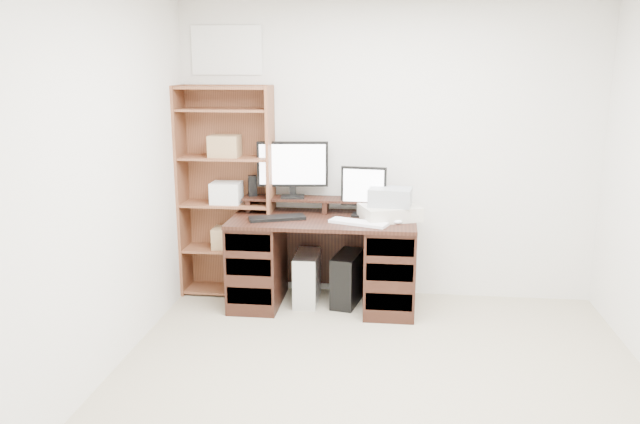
% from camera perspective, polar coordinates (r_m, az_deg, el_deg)
% --- Properties ---
extents(room, '(3.54, 4.04, 2.54)m').
position_cam_1_polar(room, '(3.32, 5.70, 0.80)').
color(room, tan).
rests_on(room, ground).
extents(desk, '(1.50, 0.70, 0.75)m').
position_cam_1_polar(desk, '(5.16, 0.27, -4.43)').
color(desk, black).
rests_on(desk, ground).
extents(riser_shelf, '(1.40, 0.22, 0.12)m').
position_cam_1_polar(riser_shelf, '(5.24, 0.53, 0.99)').
color(riser_shelf, black).
rests_on(riser_shelf, desk).
extents(monitor_wide, '(0.60, 0.17, 0.47)m').
position_cam_1_polar(monitor_wide, '(5.24, -2.53, 4.20)').
color(monitor_wide, black).
rests_on(monitor_wide, riser_shelf).
extents(monitor_small, '(0.37, 0.15, 0.41)m').
position_cam_1_polar(monitor_small, '(5.11, 4.01, 2.09)').
color(monitor_small, black).
rests_on(monitor_small, desk).
extents(speaker, '(0.09, 0.09, 0.18)m').
position_cam_1_polar(speaker, '(5.35, -6.19, 2.41)').
color(speaker, black).
rests_on(speaker, riser_shelf).
extents(keyboard_black, '(0.47, 0.29, 0.03)m').
position_cam_1_polar(keyboard_black, '(5.02, -3.94, -0.55)').
color(keyboard_black, black).
rests_on(keyboard_black, desk).
extents(keyboard_white, '(0.48, 0.29, 0.02)m').
position_cam_1_polar(keyboard_white, '(4.88, 3.54, -0.98)').
color(keyboard_white, white).
rests_on(keyboard_white, desk).
extents(mouse, '(0.09, 0.07, 0.03)m').
position_cam_1_polar(mouse, '(4.91, 7.05, -0.88)').
color(mouse, white).
rests_on(mouse, desk).
extents(printer, '(0.54, 0.48, 0.11)m').
position_cam_1_polar(printer, '(5.05, 6.40, -0.03)').
color(printer, beige).
rests_on(printer, desk).
extents(basket, '(0.36, 0.27, 0.14)m').
position_cam_1_polar(basket, '(5.02, 6.44, 1.38)').
color(basket, '#979CA1').
rests_on(basket, printer).
extents(tower_silver, '(0.19, 0.43, 0.43)m').
position_cam_1_polar(tower_silver, '(5.28, -1.19, -6.04)').
color(tower_silver, silver).
rests_on(tower_silver, ground).
extents(tower_black, '(0.27, 0.46, 0.43)m').
position_cam_1_polar(tower_black, '(5.26, 2.52, -6.10)').
color(tower_black, black).
rests_on(tower_black, ground).
extents(bookshelf, '(0.80, 0.30, 1.80)m').
position_cam_1_polar(bookshelf, '(5.39, -8.49, 1.99)').
color(bookshelf, brown).
rests_on(bookshelf, ground).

